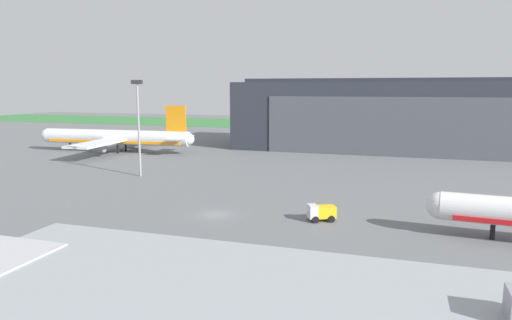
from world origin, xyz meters
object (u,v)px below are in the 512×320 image
(maintenance_hangar, at_px, (409,116))
(airliner_far_left, at_px, (116,138))
(apron_light_mast, at_px, (138,121))
(fuel_bowser, at_px, (321,212))

(maintenance_hangar, relative_size, airliner_far_left, 2.11)
(apron_light_mast, bearing_deg, airliner_far_left, 131.25)
(fuel_bowser, xyz_separation_m, apron_light_mast, (-40.30, 20.48, 10.04))
(maintenance_hangar, xyz_separation_m, airliner_far_left, (-77.24, -31.18, -5.74))
(airliner_far_left, height_order, apron_light_mast, apron_light_mast)
(maintenance_hangar, height_order, apron_light_mast, maintenance_hangar)
(airliner_far_left, height_order, fuel_bowser, airliner_far_left)
(airliner_far_left, bearing_deg, fuel_bowser, -36.94)
(airliner_far_left, distance_m, apron_light_mast, 39.03)
(maintenance_hangar, distance_m, fuel_bowser, 81.79)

